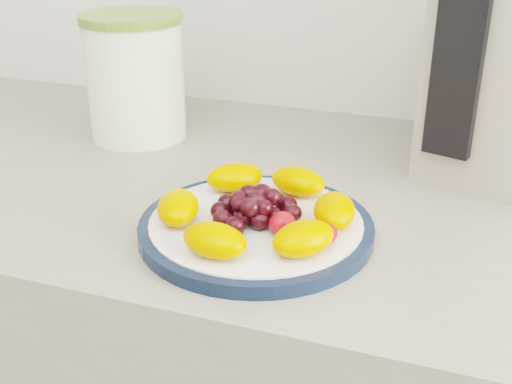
% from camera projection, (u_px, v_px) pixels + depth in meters
% --- Properties ---
extents(plate_rim, '(0.25, 0.25, 0.01)m').
position_uv_depth(plate_rim, '(256.00, 228.00, 0.68)').
color(plate_rim, '#101D36').
rests_on(plate_rim, counter).
extents(plate_face, '(0.23, 0.23, 0.02)m').
position_uv_depth(plate_face, '(256.00, 227.00, 0.68)').
color(plate_face, white).
rests_on(plate_face, counter).
extents(canister, '(0.15, 0.15, 0.17)m').
position_uv_depth(canister, '(136.00, 81.00, 0.93)').
color(canister, '#587320').
rests_on(canister, counter).
extents(canister_lid, '(0.16, 0.16, 0.01)m').
position_uv_depth(canister_lid, '(131.00, 18.00, 0.89)').
color(canister_lid, olive).
rests_on(canister_lid, canister).
extents(appliance_panel, '(0.06, 0.03, 0.24)m').
position_uv_depth(appliance_panel, '(459.00, 54.00, 0.72)').
color(appliance_panel, black).
rests_on(appliance_panel, appliance_body).
extents(fruit_plate, '(0.22, 0.22, 0.03)m').
position_uv_depth(fruit_plate, '(262.00, 209.00, 0.67)').
color(fruit_plate, orange).
rests_on(fruit_plate, plate_face).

